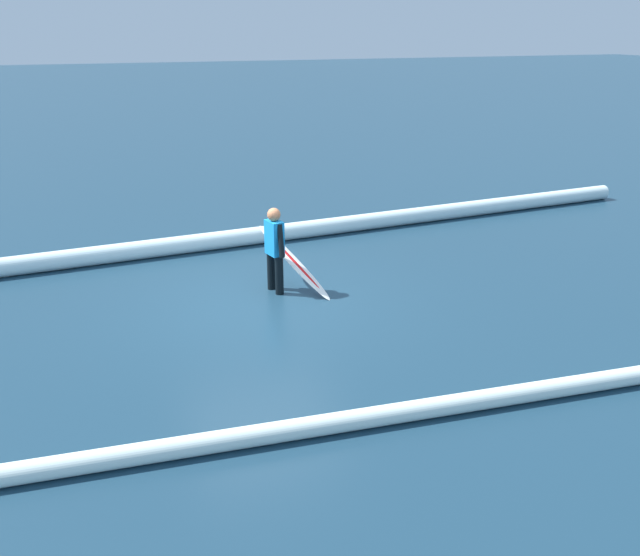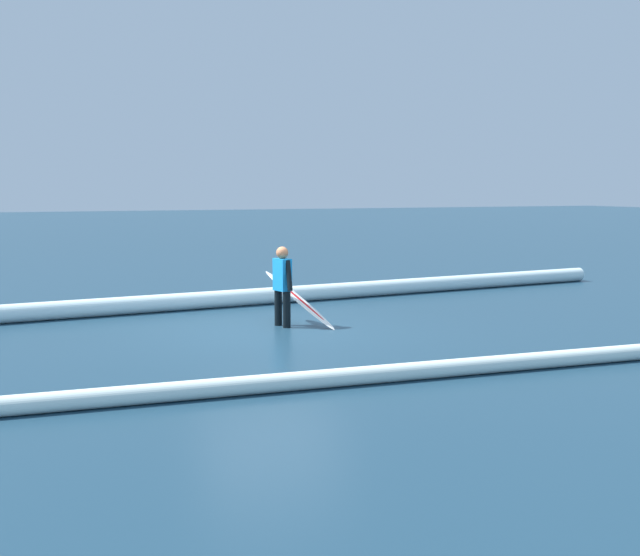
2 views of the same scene
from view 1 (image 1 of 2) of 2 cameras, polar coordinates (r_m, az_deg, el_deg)
name	(u,v)px [view 1 (image 1 of 2)]	position (r m, az deg, el deg)	size (l,w,h in m)	color
ground_plane	(261,302)	(11.21, -4.91, -2.03)	(150.10, 150.10, 0.00)	#1C3A4F
surfer	(275,246)	(11.38, -3.79, 2.69)	(0.27, 0.60, 1.45)	black
surfboard	(294,262)	(11.66, -2.20, 1.36)	(0.95, 1.66, 0.95)	white
wave_crest_foreground	(285,232)	(14.36, -2.89, 3.85)	(0.35, 0.35, 17.63)	white
wave_crest_midground	(303,428)	(7.66, -1.40, -12.34)	(0.23, 0.23, 23.71)	white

